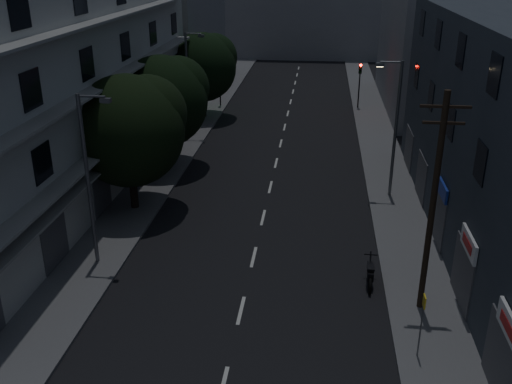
# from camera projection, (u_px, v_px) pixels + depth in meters

# --- Properties ---
(ground) EXTENTS (160.00, 160.00, 0.00)m
(ground) POSITION_uv_depth(u_px,v_px,m) (277.00, 161.00, 40.42)
(ground) COLOR black
(ground) RESTS_ON ground
(sidewalk_left) EXTENTS (3.00, 90.00, 0.15)m
(sidewalk_left) POSITION_uv_depth(u_px,v_px,m) (173.00, 156.00, 41.17)
(sidewalk_left) COLOR #565659
(sidewalk_left) RESTS_ON ground
(sidewalk_right) EXTENTS (3.00, 90.00, 0.15)m
(sidewalk_right) POSITION_uv_depth(u_px,v_px,m) (384.00, 164.00, 39.61)
(sidewalk_right) COLOR #565659
(sidewalk_right) RESTS_ON ground
(lane_markings) EXTENTS (0.15, 60.50, 0.01)m
(lane_markings) POSITION_uv_depth(u_px,v_px,m) (283.00, 135.00, 46.14)
(lane_markings) COLOR beige
(lane_markings) RESTS_ON ground
(building_left) EXTENTS (7.00, 36.00, 14.00)m
(building_left) POSITION_uv_depth(u_px,v_px,m) (60.00, 78.00, 32.54)
(building_left) COLOR #B1B1AC
(building_left) RESTS_ON ground
(building_right) EXTENTS (6.19, 28.00, 11.00)m
(building_right) POSITION_uv_depth(u_px,v_px,m) (512.00, 138.00, 26.96)
(building_right) COLOR #292F38
(building_right) RESTS_ON ground
(building_far_left) EXTENTS (6.00, 20.00, 16.00)m
(building_far_left) POSITION_uv_depth(u_px,v_px,m) (181.00, 11.00, 59.64)
(building_far_left) COLOR slate
(building_far_left) RESTS_ON ground
(building_far_right) EXTENTS (6.00, 20.00, 13.00)m
(building_far_right) POSITION_uv_depth(u_px,v_px,m) (423.00, 37.00, 52.23)
(building_far_right) COLOR slate
(building_far_right) RESTS_ON ground
(building_far_end) EXTENTS (24.00, 8.00, 10.00)m
(building_far_end) POSITION_uv_depth(u_px,v_px,m) (303.00, 20.00, 79.71)
(building_far_end) COLOR slate
(building_far_end) RESTS_ON ground
(tree_near) EXTENTS (6.16, 6.16, 7.60)m
(tree_near) POSITION_uv_depth(u_px,v_px,m) (129.00, 127.00, 30.91)
(tree_near) COLOR black
(tree_near) RESTS_ON sidewalk_left
(tree_mid) EXTENTS (6.06, 6.06, 7.45)m
(tree_mid) POSITION_uv_depth(u_px,v_px,m) (163.00, 98.00, 37.41)
(tree_mid) COLOR black
(tree_mid) RESTS_ON sidewalk_left
(tree_far) EXTENTS (5.90, 5.90, 7.30)m
(tree_far) POSITION_uv_depth(u_px,v_px,m) (203.00, 64.00, 49.16)
(tree_far) COLOR black
(tree_far) RESTS_ON sidewalk_left
(traffic_signal_far_right) EXTENTS (0.28, 0.37, 4.10)m
(traffic_signal_far_right) POSITION_uv_depth(u_px,v_px,m) (360.00, 76.00, 52.58)
(traffic_signal_far_right) COLOR black
(traffic_signal_far_right) RESTS_ON sidewalk_right
(traffic_signal_far_left) EXTENTS (0.28, 0.37, 4.10)m
(traffic_signal_far_left) POSITION_uv_depth(u_px,v_px,m) (220.00, 74.00, 53.35)
(traffic_signal_far_left) COLOR black
(traffic_signal_far_left) RESTS_ON sidewalk_left
(street_lamp_left_near) EXTENTS (1.51, 0.25, 8.00)m
(street_lamp_left_near) POSITION_uv_depth(u_px,v_px,m) (90.00, 173.00, 25.24)
(street_lamp_left_near) COLOR #5B5C63
(street_lamp_left_near) RESTS_ON sidewalk_left
(street_lamp_right) EXTENTS (1.51, 0.25, 8.00)m
(street_lamp_right) POSITION_uv_depth(u_px,v_px,m) (394.00, 123.00, 32.66)
(street_lamp_right) COLOR #54585C
(street_lamp_right) RESTS_ON sidewalk_right
(street_lamp_left_far) EXTENTS (1.51, 0.25, 8.00)m
(street_lamp_left_far) POSITION_uv_depth(u_px,v_px,m) (189.00, 80.00, 43.88)
(street_lamp_left_far) COLOR #56585D
(street_lamp_left_far) RESTS_ON sidewalk_left
(utility_pole) EXTENTS (1.80, 0.24, 9.00)m
(utility_pole) POSITION_uv_depth(u_px,v_px,m) (433.00, 201.00, 21.67)
(utility_pole) COLOR black
(utility_pole) RESTS_ON sidewalk_right
(bus_stop_sign) EXTENTS (0.06, 0.35, 2.52)m
(bus_stop_sign) POSITION_uv_depth(u_px,v_px,m) (423.00, 315.00, 19.94)
(bus_stop_sign) COLOR #595B60
(bus_stop_sign) RESTS_ON sidewalk_right
(motorcycle) EXTENTS (0.59, 2.06, 1.32)m
(motorcycle) POSITION_uv_depth(u_px,v_px,m) (370.00, 274.00, 25.10)
(motorcycle) COLOR black
(motorcycle) RESTS_ON ground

